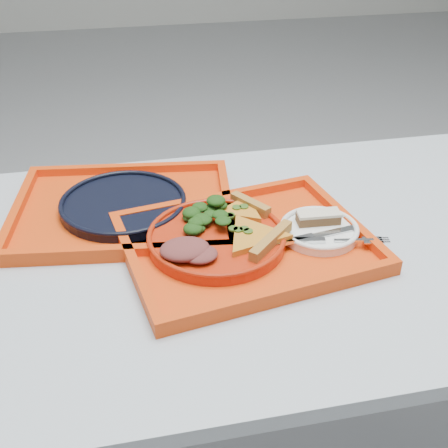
{
  "coord_description": "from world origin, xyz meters",
  "views": [
    {
      "loc": [
        -0.36,
        -0.86,
        1.37
      ],
      "look_at": [
        -0.17,
        0.03,
        0.78
      ],
      "focal_mm": 45.0,
      "sensor_mm": 36.0,
      "label": 1
    }
  ],
  "objects_px": {
    "dessert_bar": "(318,217)",
    "tray_main": "(246,246)",
    "tray_far": "(124,211)",
    "dinner_plate": "(216,240)",
    "navy_plate": "(123,205)"
  },
  "relations": [
    {
      "from": "dessert_bar",
      "to": "tray_main",
      "type": "bearing_deg",
      "value": -167.83
    },
    {
      "from": "tray_far",
      "to": "navy_plate",
      "type": "relative_size",
      "value": 1.73
    },
    {
      "from": "dessert_bar",
      "to": "tray_far",
      "type": "bearing_deg",
      "value": 161.05
    },
    {
      "from": "navy_plate",
      "to": "dinner_plate",
      "type": "bearing_deg",
      "value": -45.19
    },
    {
      "from": "tray_main",
      "to": "dessert_bar",
      "type": "bearing_deg",
      "value": -0.93
    },
    {
      "from": "tray_far",
      "to": "dessert_bar",
      "type": "relative_size",
      "value": 5.29
    },
    {
      "from": "tray_main",
      "to": "dinner_plate",
      "type": "height_order",
      "value": "dinner_plate"
    },
    {
      "from": "tray_far",
      "to": "dessert_bar",
      "type": "distance_m",
      "value": 0.4
    },
    {
      "from": "dinner_plate",
      "to": "navy_plate",
      "type": "height_order",
      "value": "dinner_plate"
    },
    {
      "from": "tray_main",
      "to": "tray_far",
      "type": "distance_m",
      "value": 0.28
    },
    {
      "from": "dessert_bar",
      "to": "dinner_plate",
      "type": "bearing_deg",
      "value": -172.89
    },
    {
      "from": "tray_far",
      "to": "dinner_plate",
      "type": "height_order",
      "value": "dinner_plate"
    },
    {
      "from": "tray_main",
      "to": "dinner_plate",
      "type": "bearing_deg",
      "value": 160.17
    },
    {
      "from": "dinner_plate",
      "to": "dessert_bar",
      "type": "relative_size",
      "value": 3.05
    },
    {
      "from": "tray_main",
      "to": "tray_far",
      "type": "relative_size",
      "value": 1.0
    }
  ]
}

